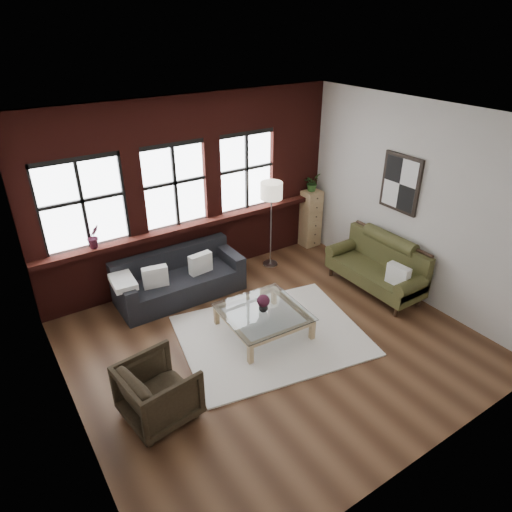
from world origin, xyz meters
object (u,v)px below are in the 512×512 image
vase (263,307)px  armchair (159,391)px  drawer_chest (310,218)px  vintage_settee (375,266)px  coffee_table (263,322)px  floor_lamp (271,222)px  dark_sofa (180,276)px

vase → armchair: bearing=-161.2°
drawer_chest → vintage_settee: bearing=-95.9°
coffee_table → vase: bearing=0.0°
drawer_chest → vase: bearing=-141.7°
vintage_settee → drawer_chest: bearing=84.1°
vintage_settee → armchair: bearing=-171.9°
coffee_table → drawer_chest: size_ratio=1.00×
vase → floor_lamp: bearing=52.1°
vase → vintage_settee: bearing=-1.5°
vase → floor_lamp: 2.17m
dark_sofa → vase: dark_sofa is taller
dark_sofa → vase: bearing=-69.4°
vintage_settee → vase: (-2.28, 0.06, -0.03)m
armchair → floor_lamp: bearing=-61.8°
vintage_settee → floor_lamp: (-0.97, 1.73, 0.42)m
vintage_settee → armchair: 4.26m
vintage_settee → floor_lamp: size_ratio=1.00×
dark_sofa → drawer_chest: bearing=6.5°
dark_sofa → floor_lamp: bearing=1.9°
dark_sofa → floor_lamp: floor_lamp is taller
dark_sofa → armchair: bearing=-120.3°
vase → drawer_chest: size_ratio=0.13×
vase → drawer_chest: (2.49, 1.97, 0.13)m
vintage_settee → armchair: vintage_settee is taller
vintage_settee → dark_sofa: bearing=149.9°
dark_sofa → vintage_settee: 3.33m
armchair → coffee_table: armchair is taller
floor_lamp → armchair: bearing=-144.2°
armchair → floor_lamp: floor_lamp is taller
dark_sofa → floor_lamp: size_ratio=1.18×
armchair → drawer_chest: 5.15m
armchair → vintage_settee: bearing=-89.4°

